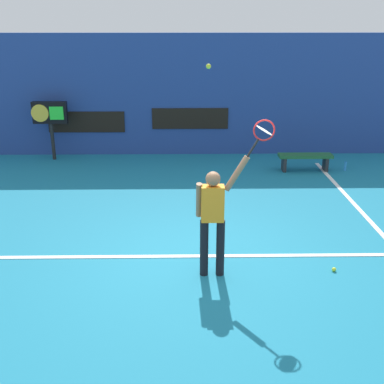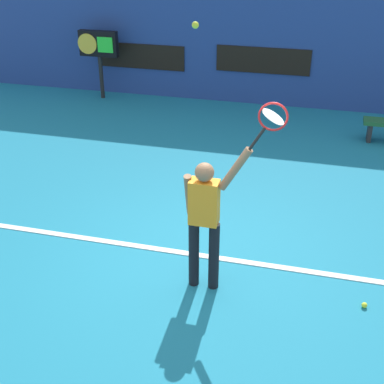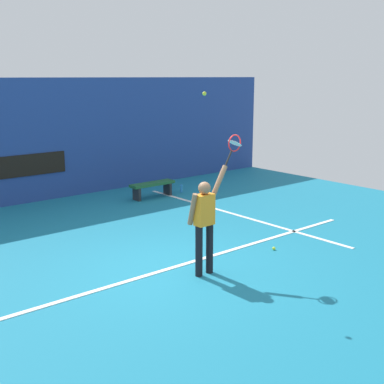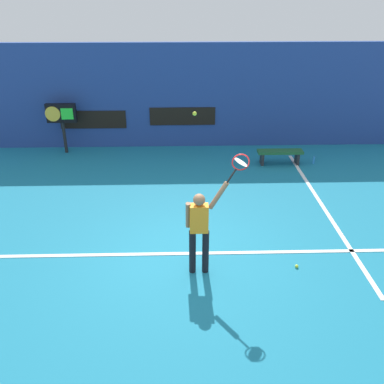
{
  "view_description": "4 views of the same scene",
  "coord_description": "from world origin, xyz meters",
  "px_view_note": "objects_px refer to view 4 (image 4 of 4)",
  "views": [
    {
      "loc": [
        -0.16,
        -7.13,
        3.77
      ],
      "look_at": [
        -0.05,
        -0.32,
        1.29
      ],
      "focal_mm": 44.56,
      "sensor_mm": 36.0,
      "label": 1
    },
    {
      "loc": [
        1.41,
        -5.64,
        4.16
      ],
      "look_at": [
        0.05,
        -0.35,
        1.2
      ],
      "focal_mm": 48.81,
      "sensor_mm": 36.0,
      "label": 2
    },
    {
      "loc": [
        -5.42,
        -6.97,
        3.46
      ],
      "look_at": [
        0.49,
        0.07,
        1.37
      ],
      "focal_mm": 47.65,
      "sensor_mm": 36.0,
      "label": 3
    },
    {
      "loc": [
        -0.07,
        -7.21,
        5.04
      ],
      "look_at": [
        0.14,
        0.16,
        1.38
      ],
      "focal_mm": 39.22,
      "sensor_mm": 36.0,
      "label": 4
    }
  ],
  "objects_px": {
    "water_bottle": "(314,160)",
    "spare_ball": "(297,266)",
    "scoreboard_clock": "(61,115)",
    "tennis_ball": "(195,114)",
    "tennis_racket": "(240,164)",
    "court_bench": "(280,154)",
    "tennis_player": "(199,227)"
  },
  "relations": [
    {
      "from": "scoreboard_clock",
      "to": "water_bottle",
      "type": "height_order",
      "value": "scoreboard_clock"
    },
    {
      "from": "tennis_racket",
      "to": "tennis_ball",
      "type": "bearing_deg",
      "value": -173.69
    },
    {
      "from": "tennis_ball",
      "to": "scoreboard_clock",
      "type": "height_order",
      "value": "tennis_ball"
    },
    {
      "from": "tennis_player",
      "to": "tennis_ball",
      "type": "xyz_separation_m",
      "value": [
        -0.1,
        -0.09,
        2.17
      ]
    },
    {
      "from": "tennis_racket",
      "to": "water_bottle",
      "type": "bearing_deg",
      "value": 59.84
    },
    {
      "from": "scoreboard_clock",
      "to": "water_bottle",
      "type": "distance_m",
      "value": 8.15
    },
    {
      "from": "water_bottle",
      "to": "spare_ball",
      "type": "height_order",
      "value": "water_bottle"
    },
    {
      "from": "water_bottle",
      "to": "spare_ball",
      "type": "xyz_separation_m",
      "value": [
        -1.88,
        -5.34,
        -0.09
      ]
    },
    {
      "from": "tennis_ball",
      "to": "court_bench",
      "type": "xyz_separation_m",
      "value": [
        2.84,
        5.48,
        -2.85
      ]
    },
    {
      "from": "scoreboard_clock",
      "to": "court_bench",
      "type": "distance_m",
      "value": 7.06
    },
    {
      "from": "spare_ball",
      "to": "tennis_ball",
      "type": "bearing_deg",
      "value": -175.9
    },
    {
      "from": "court_bench",
      "to": "tennis_racket",
      "type": "bearing_deg",
      "value": -110.85
    },
    {
      "from": "tennis_racket",
      "to": "scoreboard_clock",
      "type": "height_order",
      "value": "tennis_racket"
    },
    {
      "from": "tennis_player",
      "to": "water_bottle",
      "type": "distance_m",
      "value": 6.67
    },
    {
      "from": "tennis_ball",
      "to": "tennis_racket",
      "type": "bearing_deg",
      "value": 6.31
    },
    {
      "from": "tennis_racket",
      "to": "water_bottle",
      "type": "distance_m",
      "value": 6.6
    },
    {
      "from": "tennis_ball",
      "to": "court_bench",
      "type": "bearing_deg",
      "value": 62.63
    },
    {
      "from": "court_bench",
      "to": "spare_ball",
      "type": "bearing_deg",
      "value": -98.51
    },
    {
      "from": "tennis_player",
      "to": "water_bottle",
      "type": "relative_size",
      "value": 8.06
    },
    {
      "from": "spare_ball",
      "to": "court_bench",
      "type": "bearing_deg",
      "value": 81.49
    },
    {
      "from": "water_bottle",
      "to": "spare_ball",
      "type": "relative_size",
      "value": 3.53
    },
    {
      "from": "tennis_ball",
      "to": "spare_ball",
      "type": "distance_m",
      "value": 3.76
    },
    {
      "from": "tennis_ball",
      "to": "spare_ball",
      "type": "bearing_deg",
      "value": 4.1
    },
    {
      "from": "tennis_racket",
      "to": "court_bench",
      "type": "bearing_deg",
      "value": 69.15
    },
    {
      "from": "tennis_racket",
      "to": "water_bottle",
      "type": "xyz_separation_m",
      "value": [
        3.14,
        5.4,
        -2.15
      ]
    },
    {
      "from": "tennis_ball",
      "to": "spare_ball",
      "type": "height_order",
      "value": "tennis_ball"
    },
    {
      "from": "tennis_racket",
      "to": "spare_ball",
      "type": "bearing_deg",
      "value": 2.71
    },
    {
      "from": "spare_ball",
      "to": "tennis_racket",
      "type": "bearing_deg",
      "value": -177.29
    },
    {
      "from": "scoreboard_clock",
      "to": "spare_ball",
      "type": "relative_size",
      "value": 24.14
    },
    {
      "from": "court_bench",
      "to": "scoreboard_clock",
      "type": "bearing_deg",
      "value": 170.13
    },
    {
      "from": "tennis_racket",
      "to": "tennis_player",
      "type": "bearing_deg",
      "value": 179.65
    },
    {
      "from": "tennis_player",
      "to": "tennis_ball",
      "type": "bearing_deg",
      "value": -137.21
    }
  ]
}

